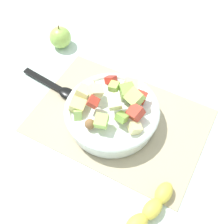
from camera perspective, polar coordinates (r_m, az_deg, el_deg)
ground_plane at (r=0.81m, az=1.36°, el=-1.68°), size 2.40×2.40×0.00m
placemat at (r=0.81m, az=1.36°, el=-1.56°), size 0.45×0.31×0.01m
salad_bowl at (r=0.78m, az=-0.03°, el=-0.07°), size 0.24×0.24×0.12m
serving_spoon at (r=0.88m, az=-10.13°, el=4.43°), size 0.19×0.05×0.01m
whole_apple at (r=0.99m, az=-9.68°, el=13.65°), size 0.07×0.07×0.08m
banana_whole at (r=0.70m, az=7.35°, el=-17.46°), size 0.07×0.15×0.04m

